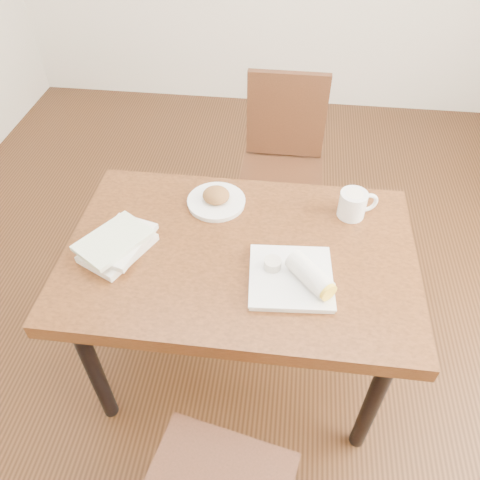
# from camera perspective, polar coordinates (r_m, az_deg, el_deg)

# --- Properties ---
(ground) EXTENTS (4.00, 5.00, 0.01)m
(ground) POSITION_cam_1_polar(r_m,az_deg,el_deg) (2.27, -0.00, -14.55)
(ground) COLOR #472814
(ground) RESTS_ON ground
(table) EXTENTS (1.24, 0.82, 0.75)m
(table) POSITION_cam_1_polar(r_m,az_deg,el_deg) (1.73, -0.00, -3.12)
(table) COLOR brown
(table) RESTS_ON ground
(chair_far) EXTENTS (0.42, 0.42, 0.95)m
(chair_far) POSITION_cam_1_polar(r_m,az_deg,el_deg) (2.47, 5.24, 10.03)
(chair_far) COLOR #422213
(chair_far) RESTS_ON ground
(plate_scone) EXTENTS (0.23, 0.23, 0.07)m
(plate_scone) POSITION_cam_1_polar(r_m,az_deg,el_deg) (1.84, -2.91, 4.98)
(plate_scone) COLOR white
(plate_scone) RESTS_ON table
(coffee_mug) EXTENTS (0.15, 0.10, 0.10)m
(coffee_mug) POSITION_cam_1_polar(r_m,az_deg,el_deg) (1.82, 13.70, 4.32)
(coffee_mug) COLOR white
(coffee_mug) RESTS_ON table
(plate_burrito) EXTENTS (0.30, 0.30, 0.09)m
(plate_burrito) POSITION_cam_1_polar(r_m,az_deg,el_deg) (1.56, 6.92, -4.42)
(plate_burrito) COLOR white
(plate_burrito) RESTS_ON table
(book_stack) EXTENTS (0.27, 0.30, 0.07)m
(book_stack) POSITION_cam_1_polar(r_m,az_deg,el_deg) (1.70, -14.66, -0.47)
(book_stack) COLOR white
(book_stack) RESTS_ON table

